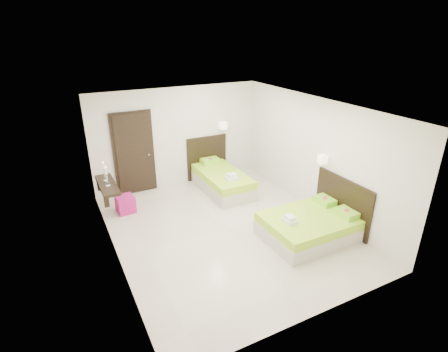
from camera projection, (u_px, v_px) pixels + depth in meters
name	position (u px, v px, depth m)	size (l,w,h in m)	color
floor	(226.00, 229.00, 7.43)	(5.50, 5.50, 0.00)	beige
bed_single	(221.00, 179.00, 9.17)	(1.17, 1.95, 1.61)	#BEB6A2
bed_double	(311.00, 224.00, 7.11)	(1.79, 1.52, 1.48)	#BEB6A2
nightstand	(230.00, 176.00, 9.64)	(0.39, 0.34, 0.34)	black
ottoman	(126.00, 204.00, 8.07)	(0.39, 0.39, 0.39)	#9D145E
door	(134.00, 154.00, 8.72)	(1.02, 0.15, 2.14)	black
console_shelf	(107.00, 185.00, 7.54)	(0.35, 1.20, 0.78)	black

